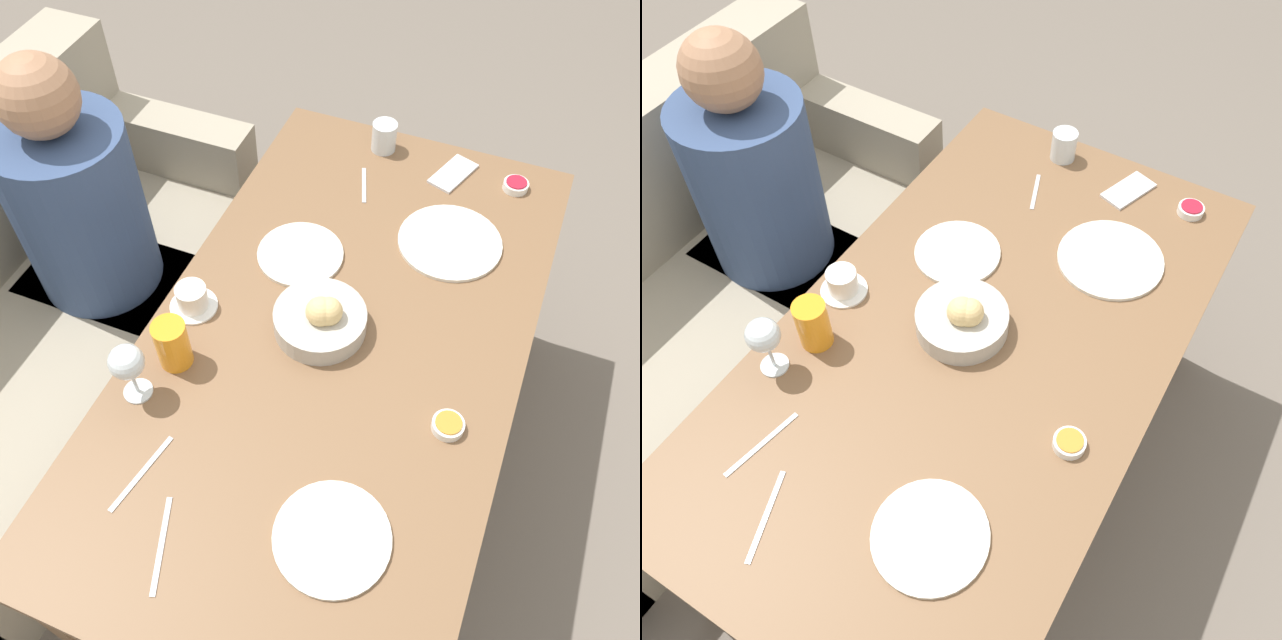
% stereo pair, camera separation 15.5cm
% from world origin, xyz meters
% --- Properties ---
extents(ground_plane, '(10.00, 10.00, 0.00)m').
position_xyz_m(ground_plane, '(0.00, 0.00, 0.00)').
color(ground_plane, '#6B6056').
extents(dining_table, '(1.54, 0.85, 0.71)m').
position_xyz_m(dining_table, '(0.00, 0.00, 0.62)').
color(dining_table, brown).
rests_on(dining_table, ground_plane).
extents(couch, '(1.68, 0.70, 0.88)m').
position_xyz_m(couch, '(-0.10, 0.96, 0.32)').
color(couch, '#9E937F').
rests_on(couch, ground_plane).
extents(seated_person, '(0.35, 0.46, 1.15)m').
position_xyz_m(seated_person, '(0.15, 0.80, 0.49)').
color(seated_person, '#23232D').
rests_on(seated_person, ground_plane).
extents(bread_basket, '(0.22, 0.22, 0.11)m').
position_xyz_m(bread_basket, '(0.01, 0.04, 0.75)').
color(bread_basket, '#B2ADA3').
rests_on(bread_basket, dining_table).
extents(plate_near_left, '(0.23, 0.23, 0.01)m').
position_xyz_m(plate_near_left, '(-0.44, -0.16, 0.72)').
color(plate_near_left, silver).
rests_on(plate_near_left, dining_table).
extents(plate_near_right, '(0.27, 0.27, 0.01)m').
position_xyz_m(plate_near_right, '(0.38, -0.17, 0.72)').
color(plate_near_right, silver).
rests_on(plate_near_right, dining_table).
extents(plate_far_center, '(0.22, 0.22, 0.01)m').
position_xyz_m(plate_far_center, '(0.20, 0.18, 0.72)').
color(plate_far_center, silver).
rests_on(plate_far_center, dining_table).
extents(juice_glass, '(0.08, 0.08, 0.12)m').
position_xyz_m(juice_glass, '(-0.19, 0.31, 0.77)').
color(juice_glass, orange).
rests_on(juice_glass, dining_table).
extents(water_tumbler, '(0.07, 0.07, 0.09)m').
position_xyz_m(water_tumbler, '(0.68, 0.11, 0.75)').
color(water_tumbler, silver).
rests_on(water_tumbler, dining_table).
extents(wine_glass, '(0.08, 0.08, 0.16)m').
position_xyz_m(wine_glass, '(-0.30, 0.35, 0.82)').
color(wine_glass, silver).
rests_on(wine_glass, dining_table).
extents(coffee_cup, '(0.11, 0.11, 0.07)m').
position_xyz_m(coffee_cup, '(-0.04, 0.35, 0.74)').
color(coffee_cup, white).
rests_on(coffee_cup, dining_table).
extents(jam_bowl_berry, '(0.07, 0.07, 0.03)m').
position_xyz_m(jam_bowl_berry, '(0.65, -0.28, 0.72)').
color(jam_bowl_berry, white).
rests_on(jam_bowl_berry, dining_table).
extents(jam_bowl_honey, '(0.07, 0.07, 0.03)m').
position_xyz_m(jam_bowl_honey, '(-0.14, -0.30, 0.72)').
color(jam_bowl_honey, white).
rests_on(jam_bowl_honey, dining_table).
extents(fork_silver, '(0.19, 0.04, 0.00)m').
position_xyz_m(fork_silver, '(-0.46, 0.24, 0.71)').
color(fork_silver, '#B7B7BC').
rests_on(fork_silver, dining_table).
extents(knife_silver, '(0.18, 0.07, 0.00)m').
position_xyz_m(knife_silver, '(-0.57, 0.14, 0.71)').
color(knife_silver, '#B7B7BC').
rests_on(knife_silver, dining_table).
extents(spoon_coffee, '(0.14, 0.06, 0.00)m').
position_xyz_m(spoon_coffee, '(0.51, 0.11, 0.71)').
color(spoon_coffee, '#B7B7BC').
rests_on(spoon_coffee, dining_table).
extents(cell_phone, '(0.17, 0.12, 0.01)m').
position_xyz_m(cell_phone, '(0.64, -0.11, 0.71)').
color(cell_phone, silver).
rests_on(cell_phone, dining_table).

